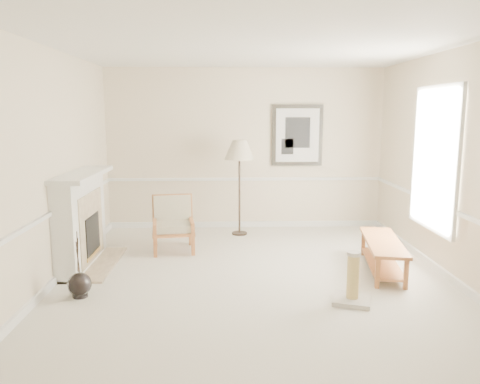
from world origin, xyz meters
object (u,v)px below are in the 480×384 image
at_px(floor_vase, 80,285).
at_px(bench, 383,250).
at_px(armchair, 173,221).
at_px(floor_lamp, 239,152).
at_px(scratching_post, 353,286).

distance_m(floor_vase, bench, 3.89).
bearing_deg(armchair, floor_vase, -122.81).
relative_size(floor_vase, bench, 0.52).
xyz_separation_m(floor_vase, bench, (3.80, 0.81, 0.13)).
xyz_separation_m(armchair, bench, (2.93, -1.09, -0.17)).
bearing_deg(floor_lamp, scratching_post, -68.60).
relative_size(armchair, bench, 0.55).
bearing_deg(scratching_post, floor_vase, 175.56).
xyz_separation_m(armchair, floor_lamp, (1.06, 0.88, 0.98)).
distance_m(floor_vase, armchair, 2.11).
height_order(armchair, floor_lamp, floor_lamp).
xyz_separation_m(floor_lamp, bench, (1.87, -1.97, -1.16)).
xyz_separation_m(floor_lamp, scratching_post, (1.18, -3.01, -1.25)).
bearing_deg(armchair, scratching_post, -51.70).
distance_m(armchair, bench, 3.13).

